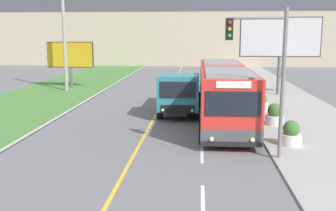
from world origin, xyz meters
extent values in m
cube|color=silver|center=(2.75, 7.80, 0.00)|extent=(0.12, 2.40, 0.01)
cube|color=silver|center=(2.75, 12.40, 0.00)|extent=(0.12, 2.40, 0.01)
cube|color=silver|center=(2.75, 17.00, 0.00)|extent=(0.12, 2.40, 0.01)
cube|color=silver|center=(2.75, 21.60, 0.00)|extent=(0.12, 2.40, 0.01)
cube|color=silver|center=(2.75, 26.20, 0.00)|extent=(0.12, 2.40, 0.01)
cube|color=red|center=(3.96, 15.63, 1.64)|extent=(2.55, 5.97, 2.74)
cube|color=#4C4C51|center=(3.96, 15.63, 0.62)|extent=(2.57, 5.99, 0.70)
cube|color=black|center=(3.96, 15.63, 2.06)|extent=(2.57, 5.50, 0.96)
cube|color=gray|center=(3.96, 15.63, 3.05)|extent=(2.16, 5.38, 0.08)
cube|color=red|center=(3.96, 22.50, 1.64)|extent=(2.55, 5.97, 2.74)
cube|color=#4C4C51|center=(3.96, 22.50, 0.62)|extent=(2.57, 5.99, 0.70)
cube|color=black|center=(3.96, 22.50, 2.06)|extent=(2.57, 5.50, 0.96)
cube|color=gray|center=(3.96, 22.50, 3.05)|extent=(2.16, 5.38, 0.08)
cube|color=#474747|center=(3.96, 19.07, 1.64)|extent=(2.34, 0.90, 2.52)
cube|color=black|center=(3.96, 12.62, 2.06)|extent=(2.24, 0.04, 1.01)
cube|color=black|center=(3.96, 12.61, 0.38)|extent=(2.49, 0.06, 0.20)
sphere|color=#F4EAB2|center=(3.13, 12.60, 0.57)|extent=(0.20, 0.20, 0.20)
sphere|color=#F4EAB2|center=(4.79, 12.60, 0.57)|extent=(0.20, 0.20, 0.20)
cube|color=white|center=(3.96, 12.62, 2.83)|extent=(1.40, 0.04, 0.28)
cylinder|color=black|center=(2.75, 13.96, 0.50)|extent=(0.28, 1.00, 1.00)
cylinder|color=black|center=(5.17, 13.96, 0.50)|extent=(0.28, 1.00, 1.00)
cylinder|color=black|center=(2.75, 17.54, 0.50)|extent=(0.28, 1.00, 1.00)
cylinder|color=black|center=(5.17, 17.54, 0.50)|extent=(0.28, 1.00, 1.00)
cylinder|color=black|center=(2.75, 23.10, 0.50)|extent=(0.28, 1.00, 1.00)
cylinder|color=black|center=(5.17, 23.10, 0.50)|extent=(0.28, 1.00, 1.00)
cube|color=black|center=(1.43, 21.51, 0.45)|extent=(1.05, 6.88, 0.20)
cube|color=teal|center=(1.43, 19.29, 1.54)|extent=(2.32, 2.43, 1.98)
cube|color=black|center=(1.43, 18.05, 1.83)|extent=(1.98, 0.04, 0.89)
cube|color=black|center=(1.43, 18.04, 0.77)|extent=(1.86, 0.06, 0.44)
sphere|color=silver|center=(0.62, 18.03, 0.70)|extent=(0.18, 0.18, 0.18)
sphere|color=silver|center=(2.24, 18.03, 0.70)|extent=(0.18, 0.18, 0.18)
cube|color=#994C19|center=(1.43, 22.85, 0.61)|extent=(2.21, 4.20, 0.12)
cube|color=#994C19|center=(0.39, 22.85, 1.24)|extent=(0.12, 4.20, 1.39)
cube|color=#994C19|center=(2.47, 22.85, 1.24)|extent=(0.12, 4.20, 1.39)
cube|color=#994C19|center=(1.43, 20.81, 1.24)|extent=(2.21, 0.12, 1.39)
cube|color=#994C19|center=(1.43, 24.89, 1.24)|extent=(2.21, 0.12, 1.39)
cube|color=#994C19|center=(1.43, 20.81, 2.06)|extent=(2.21, 0.12, 0.24)
cylinder|color=black|center=(0.36, 19.04, 0.52)|extent=(0.30, 1.04, 1.04)
cylinder|color=black|center=(2.50, 19.04, 0.52)|extent=(0.30, 1.04, 1.04)
cylinder|color=black|center=(0.36, 23.06, 0.52)|extent=(0.30, 1.04, 1.04)
cylinder|color=black|center=(2.50, 23.06, 0.52)|extent=(0.30, 1.04, 1.04)
cylinder|color=#9E9E99|center=(-8.80, 29.70, 5.26)|extent=(0.28, 0.28, 10.51)
cylinder|color=slate|center=(5.74, 11.92, 2.90)|extent=(0.16, 0.16, 5.80)
cylinder|color=slate|center=(4.64, 11.92, 5.40)|extent=(2.20, 0.10, 0.10)
cube|color=black|center=(3.68, 11.92, 5.00)|extent=(0.28, 0.24, 0.80)
sphere|color=red|center=(3.68, 11.79, 5.24)|extent=(0.14, 0.14, 0.14)
sphere|color=orange|center=(3.68, 11.79, 5.00)|extent=(0.14, 0.14, 0.14)
sphere|color=green|center=(3.68, 11.79, 4.76)|extent=(0.14, 0.14, 0.14)
cylinder|color=#59595B|center=(8.85, 28.51, 1.57)|extent=(0.24, 0.24, 3.13)
cube|color=#333333|center=(8.85, 28.51, 4.60)|extent=(6.25, 0.20, 3.08)
cube|color=silver|center=(8.85, 28.40, 4.60)|extent=(6.09, 0.02, 2.92)
cylinder|color=#59595B|center=(-9.05, 31.83, 0.95)|extent=(0.24, 0.24, 1.90)
cube|color=#333333|center=(-9.05, 31.83, 2.98)|extent=(4.23, 0.20, 2.32)
cube|color=gold|center=(-9.05, 31.72, 2.98)|extent=(4.07, 0.02, 2.16)
cylinder|color=silver|center=(6.59, 13.77, 0.32)|extent=(0.90, 0.90, 0.47)
sphere|color=#3D6B33|center=(6.59, 13.77, 0.80)|extent=(0.72, 0.72, 0.72)
cylinder|color=silver|center=(6.62, 17.70, 0.32)|extent=(0.97, 0.97, 0.49)
sphere|color=#3D6B33|center=(6.62, 17.70, 0.83)|extent=(0.78, 0.78, 0.78)
cylinder|color=silver|center=(6.52, 21.63, 0.33)|extent=(0.85, 0.85, 0.50)
sphere|color=#3D6B33|center=(6.52, 21.63, 0.82)|extent=(0.68, 0.68, 0.68)
cylinder|color=silver|center=(6.58, 25.56, 0.35)|extent=(0.95, 0.95, 0.54)
sphere|color=#3D6B33|center=(6.58, 25.56, 0.88)|extent=(0.76, 0.76, 0.76)
camera|label=1|loc=(2.59, -3.06, 4.82)|focal=42.00mm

